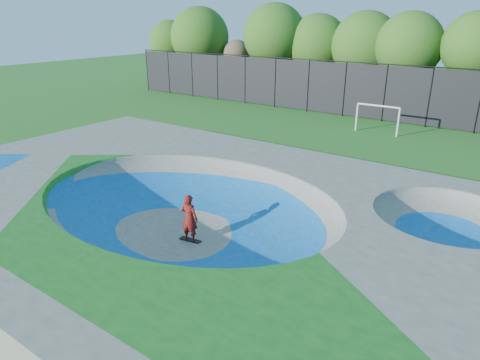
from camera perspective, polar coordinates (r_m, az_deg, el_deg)
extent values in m
plane|color=#205F1A|center=(15.11, -6.99, -7.15)|extent=(120.00, 120.00, 0.00)
cube|color=gray|center=(14.78, -7.11, -4.58)|extent=(22.00, 14.00, 1.50)
imported|color=red|center=(14.28, -6.76, -5.09)|extent=(0.67, 0.49, 1.68)
cube|color=black|center=(14.66, -6.63, -7.96)|extent=(0.80, 0.32, 0.05)
cylinder|color=silver|center=(29.46, 15.30, 8.10)|extent=(0.12, 0.12, 1.79)
cylinder|color=silver|center=(28.69, 20.35, 7.20)|extent=(0.12, 0.12, 1.79)
cylinder|color=silver|center=(28.87, 17.99, 9.39)|extent=(2.69, 0.12, 0.12)
cylinder|color=black|center=(45.48, -12.27, 14.08)|extent=(0.09, 0.09, 4.00)
cylinder|color=black|center=(43.34, -9.47, 13.95)|extent=(0.09, 0.09, 4.00)
cylinder|color=black|center=(41.32, -6.39, 13.77)|extent=(0.09, 0.09, 4.00)
cylinder|color=black|center=(39.41, -3.01, 13.52)|extent=(0.09, 0.09, 4.00)
cylinder|color=black|center=(37.65, 0.69, 13.20)|extent=(0.09, 0.09, 4.00)
cylinder|color=black|center=(36.06, 4.72, 12.79)|extent=(0.09, 0.09, 4.00)
cylinder|color=black|center=(34.65, 9.09, 12.27)|extent=(0.09, 0.09, 4.00)
cylinder|color=black|center=(33.45, 13.78, 11.63)|extent=(0.09, 0.09, 4.00)
cylinder|color=black|center=(32.49, 18.75, 10.88)|extent=(0.09, 0.09, 4.00)
cylinder|color=black|center=(31.78, 23.96, 9.99)|extent=(0.09, 0.09, 4.00)
cylinder|color=black|center=(31.34, 29.33, 8.99)|extent=(0.09, 0.09, 4.00)
cube|color=black|center=(32.49, 18.75, 10.88)|extent=(48.00, 0.03, 3.80)
cylinder|color=black|center=(32.24, 19.17, 14.36)|extent=(48.00, 0.08, 0.08)
cylinder|color=#4D3526|center=(48.84, -9.02, 14.06)|extent=(0.44, 0.44, 2.85)
sphere|color=#2C5817|center=(48.58, -9.24, 17.71)|extent=(4.51, 4.51, 4.51)
cylinder|color=#4D3526|center=(45.76, -5.21, 13.85)|extent=(0.44, 0.44, 2.98)
sphere|color=#2C5817|center=(45.45, -5.37, 18.46)|extent=(5.83, 5.83, 5.83)
cylinder|color=#4D3526|center=(43.66, -0.41, 13.36)|extent=(0.44, 0.44, 2.62)
sphere|color=brown|center=(43.41, -0.41, 16.52)|extent=(2.60, 2.60, 2.60)
cylinder|color=#4D3526|center=(41.33, 4.47, 13.36)|extent=(0.44, 0.44, 3.33)
sphere|color=#2C5817|center=(41.01, 4.63, 18.63)|extent=(5.70, 5.70, 5.70)
cylinder|color=#4D3526|center=(40.61, 10.00, 12.63)|extent=(0.44, 0.44, 2.83)
sphere|color=#2C5817|center=(40.28, 10.31, 17.37)|extent=(5.23, 5.23, 5.23)
cylinder|color=#4D3526|center=(38.25, 15.78, 11.71)|extent=(0.44, 0.44, 2.88)
sphere|color=#2C5817|center=(37.90, 16.31, 16.87)|extent=(5.40, 5.40, 5.40)
cylinder|color=#4D3526|center=(36.39, 20.88, 10.91)|extent=(0.44, 0.44, 3.15)
sphere|color=#2C5817|center=(36.03, 21.61, 16.30)|extent=(5.02, 5.02, 5.02)
cylinder|color=#4D3526|center=(35.51, 27.93, 9.93)|extent=(0.44, 0.44, 3.50)
sphere|color=#2C5817|center=(35.16, 28.91, 15.46)|extent=(4.60, 4.60, 4.60)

